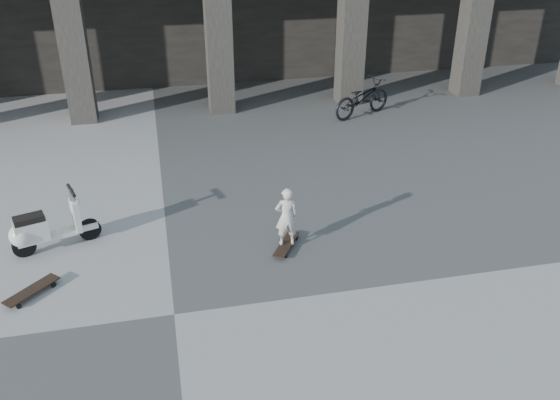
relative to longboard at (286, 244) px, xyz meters
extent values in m
plane|color=#474845|center=(-1.95, -1.37, -0.07)|extent=(90.00, 90.00, 0.00)
cube|color=#2A2823|center=(-3.73, 7.13, 1.93)|extent=(0.65, 0.65, 4.00)
cube|color=#2A2823|center=(-0.16, 7.13, 1.93)|extent=(0.65, 0.65, 4.00)
cube|color=#2A2823|center=(3.41, 7.13, 1.93)|extent=(0.65, 0.65, 4.00)
cube|color=#2A2823|center=(6.98, 7.13, 1.93)|extent=(0.65, 0.65, 4.00)
cube|color=black|center=(0.00, 0.00, 0.01)|extent=(0.61, 0.83, 0.02)
cube|color=#B2B2B7|center=(0.15, 0.26, -0.03)|extent=(0.18, 0.13, 0.03)
cube|color=#B2B2B7|center=(-0.15, -0.26, -0.03)|extent=(0.18, 0.13, 0.03)
cylinder|color=black|center=(0.08, 0.30, -0.04)|extent=(0.06, 0.07, 0.06)
cylinder|color=black|center=(0.23, 0.21, -0.04)|extent=(0.06, 0.07, 0.06)
cylinder|color=black|center=(-0.23, -0.21, -0.04)|extent=(0.06, 0.07, 0.06)
cylinder|color=black|center=(-0.08, -0.30, -0.04)|extent=(0.06, 0.07, 0.06)
cube|color=black|center=(-3.97, -0.47, 0.03)|extent=(0.77, 0.78, 0.02)
cube|color=#B2B2B7|center=(-3.76, -0.25, -0.02)|extent=(0.18, 0.18, 0.03)
cube|color=#B2B2B7|center=(-4.18, -0.69, -0.02)|extent=(0.18, 0.18, 0.03)
cylinder|color=black|center=(-3.83, -0.18, -0.03)|extent=(0.08, 0.08, 0.08)
cylinder|color=black|center=(-3.69, -0.32, -0.03)|extent=(0.08, 0.08, 0.08)
cylinder|color=black|center=(-4.26, -0.62, -0.03)|extent=(0.08, 0.08, 0.08)
cylinder|color=black|center=(-4.11, -0.76, -0.03)|extent=(0.08, 0.08, 0.08)
imported|color=beige|center=(0.00, 0.00, 0.53)|extent=(0.39, 0.26, 1.03)
cylinder|color=black|center=(-3.22, 1.00, 0.12)|extent=(0.38, 0.20, 0.37)
cylinder|color=black|center=(-4.23, 0.68, 0.12)|extent=(0.38, 0.20, 0.37)
cube|color=silver|center=(-3.70, 0.85, 0.18)|extent=(0.61, 0.40, 0.07)
cube|color=silver|center=(-4.08, 0.73, 0.35)|extent=(0.58, 0.44, 0.35)
sphere|color=silver|center=(-4.23, 0.68, 0.32)|extent=(0.39, 0.39, 0.39)
cube|color=black|center=(-4.08, 0.73, 0.59)|extent=(0.52, 0.37, 0.09)
cube|color=silver|center=(-3.40, 0.95, 0.45)|extent=(0.19, 0.33, 0.54)
cube|color=silver|center=(-3.22, 1.00, 0.19)|extent=(0.31, 0.21, 0.11)
cylinder|color=#B2B2B7|center=(-3.40, 0.95, 0.79)|extent=(0.11, 0.11, 0.28)
cylinder|color=black|center=(-3.40, 0.95, 0.91)|extent=(0.20, 0.46, 0.06)
sphere|color=white|center=(-3.34, 0.96, 0.68)|extent=(0.11, 0.11, 0.11)
imported|color=black|center=(3.39, 5.93, 0.42)|extent=(1.94, 1.36, 0.97)
camera|label=1|loc=(-1.90, -8.19, 5.28)|focal=38.00mm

